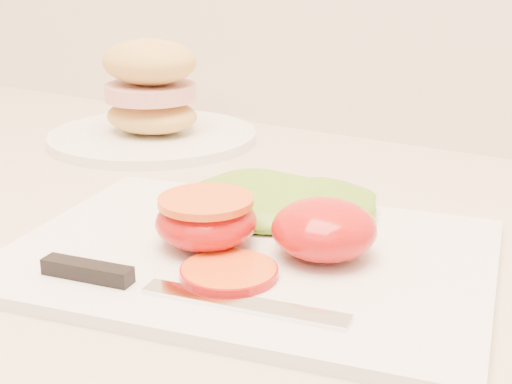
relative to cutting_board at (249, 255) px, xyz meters
The scene contains 8 objects.
cutting_board is the anchor object (origin of this frame).
tomato_half_dome 0.06m from the cutting_board, 19.89° to the left, with size 0.08×0.08×0.04m, color red.
tomato_half_cut 0.04m from the cutting_board, 162.39° to the right, with size 0.08×0.08×0.04m.
tomato_slice_0 0.05m from the cutting_board, 74.95° to the right, with size 0.07×0.07×0.01m, color orange.
lettuce_leaf_0 0.08m from the cutting_board, 112.91° to the left, with size 0.14×0.10×0.03m, color #639D29.
lettuce_leaf_1 0.09m from the cutting_board, 81.04° to the left, with size 0.12×0.09×0.03m, color #639D29.
knife 0.10m from the cutting_board, 105.16° to the right, with size 0.23×0.06×0.01m.
sandwich_plate 0.39m from the cutting_board, 140.59° to the left, with size 0.26×0.26×0.13m.
Camera 1 is at (-0.10, 1.17, 1.17)m, focal length 50.00 mm.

